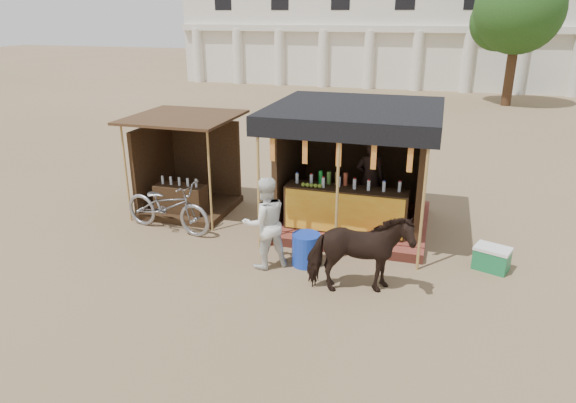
# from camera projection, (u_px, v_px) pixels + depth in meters

# --- Properties ---
(ground) EXTENTS (120.00, 120.00, 0.00)m
(ground) POSITION_uv_depth(u_px,v_px,m) (262.00, 289.00, 9.16)
(ground) COLOR #846B4C
(ground) RESTS_ON ground
(main_stall) EXTENTS (3.60, 3.61, 2.78)m
(main_stall) POSITION_uv_depth(u_px,v_px,m) (354.00, 183.00, 11.55)
(main_stall) COLOR brown
(main_stall) RESTS_ON ground
(secondary_stall) EXTENTS (2.40, 2.40, 2.38)m
(secondary_stall) POSITION_uv_depth(u_px,v_px,m) (184.00, 176.00, 12.62)
(secondary_stall) COLOR #382614
(secondary_stall) RESTS_ON ground
(cow) EXTENTS (1.92, 1.28, 1.49)m
(cow) POSITION_uv_depth(u_px,v_px,m) (359.00, 254.00, 8.79)
(cow) COLOR black
(cow) RESTS_ON ground
(motorbike) EXTENTS (2.32, 1.12, 1.17)m
(motorbike) POSITION_uv_depth(u_px,v_px,m) (167.00, 206.00, 11.43)
(motorbike) COLOR gray
(motorbike) RESTS_ON ground
(bystander) EXTENTS (1.11, 1.08, 1.80)m
(bystander) POSITION_uv_depth(u_px,v_px,m) (265.00, 223.00, 9.69)
(bystander) COLOR white
(bystander) RESTS_ON ground
(blue_barrel) EXTENTS (0.69, 0.69, 0.64)m
(blue_barrel) POSITION_uv_depth(u_px,v_px,m) (306.00, 249.00, 9.95)
(blue_barrel) COLOR #183BB6
(blue_barrel) RESTS_ON ground
(red_crate) EXTENTS (0.41, 0.45, 0.27)m
(red_crate) POSITION_uv_depth(u_px,v_px,m) (374.00, 248.00, 10.45)
(red_crate) COLOR #AE1D22
(red_crate) RESTS_ON ground
(cooler) EXTENTS (0.75, 0.63, 0.46)m
(cooler) POSITION_uv_depth(u_px,v_px,m) (492.00, 258.00, 9.78)
(cooler) COLOR #197440
(cooler) RESTS_ON ground
(background_building) EXTENTS (26.00, 7.45, 8.18)m
(background_building) POSITION_uv_depth(u_px,v_px,m) (378.00, 23.00, 35.24)
(background_building) COLOR silver
(background_building) RESTS_ON ground
(tree) EXTENTS (4.50, 4.40, 7.00)m
(tree) POSITION_uv_depth(u_px,v_px,m) (514.00, 13.00, 25.90)
(tree) COLOR #382314
(tree) RESTS_ON ground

